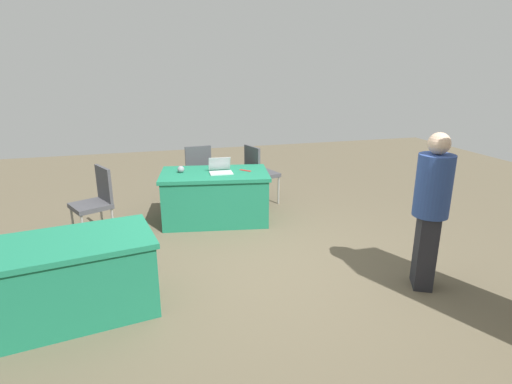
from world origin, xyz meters
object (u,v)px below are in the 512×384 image
Objects in this scene: chair_tucked_right at (96,199)px; yarn_ball at (181,169)px; chair_near_front at (197,169)px; person_presenter at (431,205)px; chair_tucked_left at (259,171)px; scissors_red at (245,170)px; table_foreground at (215,196)px; table_mid_right at (70,278)px; laptop_silver at (221,170)px.

chair_tucked_right is 1.22m from yarn_ball.
person_presenter reaches higher than chair_near_front.
person_presenter is (-0.88, 3.01, 0.32)m from chair_tucked_left.
scissors_red is at bearing 170.89° from yarn_ball.
chair_near_front is at bearing -112.10° from yarn_ball.
person_presenter is at bearing 124.84° from table_foreground.
chair_tucked_right is at bearing -125.25° from scissors_red.
yarn_ball is at bearing -140.62° from scissors_red.
scissors_red is (0.38, 0.59, 0.17)m from chair_tucked_left.
yarn_ball is at bearing -112.24° from person_presenter.
scissors_red reaches higher than table_mid_right.
person_presenter reaches higher than scissors_red.
table_foreground is 3.03m from person_presenter.
yarn_ball is at bearing -12.86° from laptop_silver.
person_presenter is 4.81× the size of laptop_silver.
chair_tucked_right is at bearing -88.00° from chair_tucked_left.
person_presenter is at bearing 172.86° from table_mid_right.
table_foreground is 0.41m from laptop_silver.
chair_near_front is at bearing 168.39° from scissors_red.
table_foreground is at bearing -117.59° from person_presenter.
yarn_ball reaches higher than table_mid_right.
chair_tucked_left is at bearing 106.18° from scissors_red.
table_foreground is 1.02m from chair_tucked_left.
chair_near_front is 1.16m from scissors_red.
laptop_silver is (0.74, 0.60, 0.21)m from chair_tucked_left.
chair_tucked_right is at bearing 9.10° from table_foreground.
scissors_red is at bearing -109.36° from chair_tucked_right.
chair_tucked_right is at bearing 10.40° from laptop_silver.
yarn_ball is at bearing -13.98° from table_foreground.
scissors_red is (-2.05, -0.22, 0.19)m from chair_tucked_right.
person_presenter is at bearing 130.19° from yarn_ball.
chair_tucked_right is at bearing -96.04° from person_presenter.
laptop_silver is at bearing -118.47° from person_presenter.
chair_tucked_right is 2.07m from scissors_red.
chair_tucked_right is (1.48, 1.21, -0.01)m from chair_near_front.
chair_tucked_left is at bearing -137.81° from laptop_silver.
table_foreground is at bearing -106.52° from chair_tucked_right.
table_mid_right is at bearing -60.84° from chair_tucked_left.
laptop_silver reaches higher than table_mid_right.
table_mid_right is 16.46× the size of yarn_ball.
chair_tucked_right is (2.42, 0.82, -0.02)m from chair_tucked_left.
scissors_red is at bearing 176.02° from table_foreground.
chair_near_front is at bearing -124.27° from person_presenter.
table_mid_right is 1.00× the size of person_presenter.
chair_near_front is 2.89× the size of laptop_silver.
chair_tucked_left is 2.92× the size of laptop_silver.
laptop_silver is 1.85× the size of scissors_red.
chair_near_front is 3.88m from person_presenter.
chair_tucked_left reaches higher than chair_tucked_right.
table_foreground is 1.72× the size of chair_near_front.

